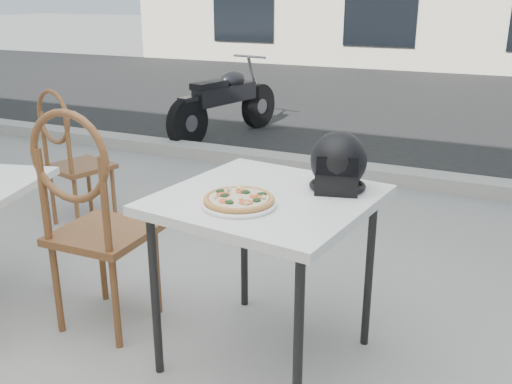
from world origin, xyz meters
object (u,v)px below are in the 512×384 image
at_px(cafe_chair_main, 90,212).
at_px(motorcycle, 226,103).
at_px(cafe_table_main, 267,211).
at_px(pizza, 239,199).
at_px(helmet, 338,164).
at_px(plate, 239,204).
at_px(cafe_chair_side, 69,152).

bearing_deg(cafe_chair_main, motorcycle, -72.30).
distance_m(cafe_table_main, cafe_chair_main, 0.84).
bearing_deg(cafe_table_main, pizza, -105.87).
xyz_separation_m(helmet, motorcycle, (-2.41, 3.53, -0.50)).
distance_m(plate, motorcycle, 4.46).
height_order(helmet, cafe_chair_side, helmet).
xyz_separation_m(helmet, cafe_chair_main, (-1.07, -0.33, -0.27)).
relative_size(plate, cafe_chair_side, 0.38).
xyz_separation_m(plate, cafe_chair_side, (-1.81, 1.02, -0.24)).
bearing_deg(pizza, motorcycle, 118.65).
xyz_separation_m(helmet, cafe_chair_side, (-2.10, 0.65, -0.34)).
bearing_deg(motorcycle, cafe_chair_side, -71.44).
bearing_deg(cafe_chair_side, helmet, 178.24).
relative_size(cafe_chair_main, motorcycle, 0.63).
distance_m(cafe_table_main, plate, 0.19).
bearing_deg(cafe_chair_side, cafe_table_main, 170.89).
relative_size(plate, pizza, 1.06).
xyz_separation_m(plate, pizza, (-0.00, 0.00, 0.02)).
bearing_deg(pizza, cafe_table_main, 74.13).
height_order(helmet, cafe_chair_main, cafe_chair_main).
bearing_deg(motorcycle, plate, -49.03).
relative_size(plate, motorcycle, 0.21).
xyz_separation_m(cafe_table_main, cafe_chair_side, (-1.86, 0.85, -0.16)).
height_order(cafe_table_main, cafe_chair_main, cafe_chair_main).
height_order(cafe_table_main, helmet, helmet).
bearing_deg(pizza, plate, -86.77).
relative_size(pizza, helmet, 1.19).
bearing_deg(cafe_table_main, cafe_chair_main, -170.80).
distance_m(plate, helmet, 0.47).
bearing_deg(helmet, pizza, -142.26).
relative_size(pizza, cafe_chair_side, 0.36).
xyz_separation_m(cafe_table_main, plate, (-0.05, -0.16, 0.08)).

